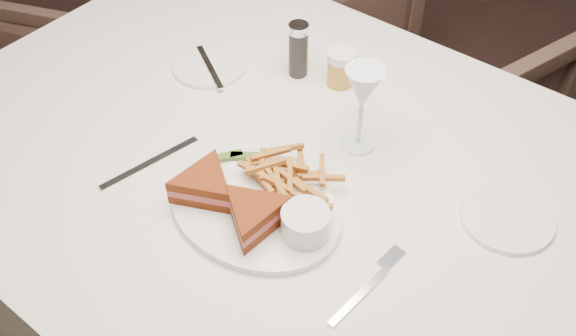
% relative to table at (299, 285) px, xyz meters
% --- Properties ---
extents(ground, '(5.00, 5.00, 0.00)m').
position_rel_table_xyz_m(ground, '(0.10, 0.39, -0.38)').
color(ground, black).
rests_on(ground, ground).
extents(table, '(1.63, 1.19, 0.75)m').
position_rel_table_xyz_m(table, '(0.00, 0.00, 0.00)').
color(table, silver).
rests_on(table, ground).
extents(chair_far, '(0.89, 0.87, 0.71)m').
position_rel_table_xyz_m(chair_far, '(-0.08, 0.81, -0.02)').
color(chair_far, '#49342D').
rests_on(chair_far, ground).
extents(table_setting, '(0.84, 0.64, 0.18)m').
position_rel_table_xyz_m(table_setting, '(-0.01, -0.04, 0.41)').
color(table_setting, white).
rests_on(table_setting, table).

